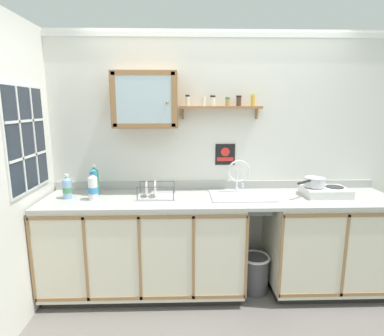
{
  "coord_description": "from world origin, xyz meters",
  "views": [
    {
      "loc": [
        -0.33,
        -2.36,
        1.75
      ],
      "look_at": [
        -0.25,
        0.5,
        1.19
      ],
      "focal_mm": 29.05,
      "sensor_mm": 36.0,
      "label": 1
    }
  ],
  "objects": [
    {
      "name": "bottle_opaque_white_2",
      "position": [
        -1.14,
        0.33,
        1.05
      ],
      "size": [
        0.08,
        0.08,
        0.26
      ],
      "color": "white",
      "rests_on": "countertop"
    },
    {
      "name": "dish_rack",
      "position": [
        -0.59,
        0.38,
        0.96
      ],
      "size": [
        0.35,
        0.23,
        0.16
      ],
      "color": "#B2B2B7",
      "rests_on": "countertop"
    },
    {
      "name": "floor",
      "position": [
        0.0,
        0.0,
        0.0
      ],
      "size": [
        6.25,
        6.25,
        0.0
      ],
      "primitive_type": "plane",
      "color": "slate",
      "rests_on": "ground"
    },
    {
      "name": "wall_cabinet",
      "position": [
        -0.68,
        0.56,
        1.81
      ],
      "size": [
        0.59,
        0.28,
        0.51
      ],
      "color": "#996B42"
    },
    {
      "name": "back_wall",
      "position": [
        0.0,
        0.72,
        1.24
      ],
      "size": [
        3.85,
        0.07,
        2.46
      ],
      "color": "silver",
      "rests_on": "ground"
    },
    {
      "name": "hot_plate_stove",
      "position": [
        0.99,
        0.4,
        0.97
      ],
      "size": [
        0.4,
        0.3,
        0.08
      ],
      "color": "silver",
      "rests_on": "countertop"
    },
    {
      "name": "sink",
      "position": [
        0.21,
        0.41,
        0.92
      ],
      "size": [
        0.58,
        0.44,
        0.45
      ],
      "color": "silver",
      "rests_on": "countertop"
    },
    {
      "name": "bottle_water_blue_0",
      "position": [
        -1.38,
        0.38,
        1.03
      ],
      "size": [
        0.08,
        0.08,
        0.22
      ],
      "color": "#8CB7E0",
      "rests_on": "countertop"
    },
    {
      "name": "spice_shelf",
      "position": [
        0.03,
        0.62,
        1.76
      ],
      "size": [
        0.78,
        0.14,
        0.23
      ],
      "color": "#996B42"
    },
    {
      "name": "lower_cabinet_run",
      "position": [
        -0.7,
        0.38,
        0.46
      ],
      "size": [
        1.83,
        0.64,
        0.9
      ],
      "color": "black",
      "rests_on": "ground"
    },
    {
      "name": "lower_cabinet_run_right",
      "position": [
        1.05,
        0.38,
        0.46
      ],
      "size": [
        1.13,
        0.64,
        0.9
      ],
      "color": "black",
      "rests_on": "ground"
    },
    {
      "name": "warning_sign",
      "position": [
        0.09,
        0.69,
        1.28
      ],
      "size": [
        0.2,
        0.01,
        0.21
      ],
      "color": "black"
    },
    {
      "name": "countertop",
      "position": [
        0.0,
        0.37,
        0.92
      ],
      "size": [
        3.21,
        0.66,
        0.03
      ],
      "primitive_type": "cube",
      "color": "#B2B2AD",
      "rests_on": "lower_cabinet_run"
    },
    {
      "name": "trash_bin",
      "position": [
        0.35,
        0.34,
        0.19
      ],
      "size": [
        0.28,
        0.28,
        0.36
      ],
      "color": "#4C4C51",
      "rests_on": "ground"
    },
    {
      "name": "saucepan",
      "position": [
        0.89,
        0.42,
        1.06
      ],
      "size": [
        0.32,
        0.27,
        0.09
      ],
      "color": "silver",
      "rests_on": "hot_plate_stove"
    },
    {
      "name": "bottle_detergent_teal_1",
      "position": [
        -1.16,
        0.49,
        1.06
      ],
      "size": [
        0.08,
        0.08,
        0.29
      ],
      "color": "teal",
      "rests_on": "countertop"
    },
    {
      "name": "backsplash",
      "position": [
        0.0,
        0.68,
        0.97
      ],
      "size": [
        3.21,
        0.02,
        0.08
      ],
      "primitive_type": "cube",
      "color": "#B2B2AD",
      "rests_on": "countertop"
    },
    {
      "name": "window",
      "position": [
        -1.62,
        0.21,
        1.49
      ],
      "size": [
        0.03,
        0.66,
        0.87
      ],
      "color": "#262D38"
    }
  ]
}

